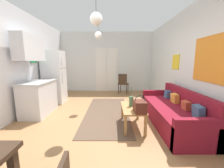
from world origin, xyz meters
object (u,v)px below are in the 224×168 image
coffee_table (133,110)px  accent_chair (123,83)px  bamboo_vase (131,101)px  refrigerator (55,77)px  pendant_lamp_near (97,19)px  handbag (140,106)px  couch (175,113)px  pendant_lamp_far (99,35)px

coffee_table → accent_chair: 3.11m
bamboo_vase → refrigerator: refrigerator is taller
refrigerator → pendant_lamp_near: pendant_lamp_near is taller
handbag → refrigerator: refrigerator is taller
couch → bamboo_vase: bearing=-175.8°
accent_chair → pendant_lamp_far: bearing=77.1°
refrigerator → pendant_lamp_near: size_ratio=2.93×
pendant_lamp_near → pendant_lamp_far: same height
pendant_lamp_near → handbag: bearing=-27.5°
handbag → accent_chair: bearing=90.9°
pendant_lamp_far → couch: bearing=-36.7°
bamboo_vase → handbag: bearing=-71.8°
bamboo_vase → accent_chair: size_ratio=0.49×
pendant_lamp_near → coffee_table: bearing=-10.9°
couch → bamboo_vase: 1.07m
accent_chair → bamboo_vase: bearing=106.3°
bamboo_vase → refrigerator: 3.03m
handbag → pendant_lamp_near: size_ratio=0.56×
couch → handbag: size_ratio=6.33×
accent_chair → couch: bearing=125.3°
refrigerator → pendant_lamp_far: bearing=-10.7°
coffee_table → handbag: size_ratio=2.57×
refrigerator → accent_chair: size_ratio=1.99×
coffee_table → pendant_lamp_near: size_ratio=1.45×
couch → coffee_table: size_ratio=2.46×
bamboo_vase → refrigerator: (-2.44, 1.77, 0.33)m
accent_chair → pendant_lamp_far: size_ratio=1.34×
handbag → pendant_lamp_near: 2.01m
accent_chair → handbag: bearing=108.4°
couch → bamboo_vase: bamboo_vase is taller
couch → pendant_lamp_near: bearing=179.6°
handbag → accent_chair: (-0.05, 3.42, -0.07)m
accent_chair → pendant_lamp_near: (-0.82, -2.96, 1.82)m
couch → accent_chair: (-0.96, 2.97, 0.24)m
refrigerator → handbag: bearing=-40.0°
refrigerator → bamboo_vase: bearing=-36.1°
couch → refrigerator: size_ratio=1.22×
couch → handbag: bearing=-153.8°
bamboo_vase → pendant_lamp_far: size_ratio=0.66×
pendant_lamp_far → refrigerator: bearing=169.3°
bamboo_vase → couch: bearing=4.2°
handbag → coffee_table: bearing=106.5°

